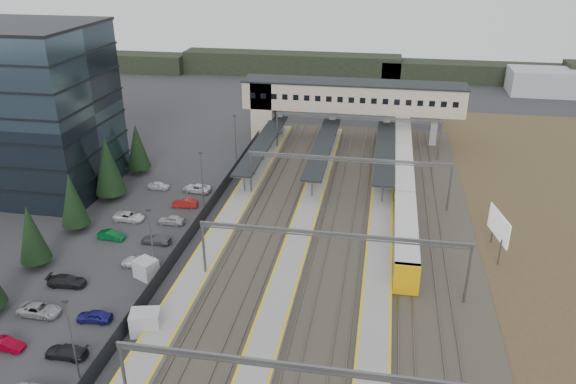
% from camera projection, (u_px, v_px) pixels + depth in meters
% --- Properties ---
extents(ground, '(220.00, 220.00, 0.00)m').
position_uv_depth(ground, '(241.00, 245.00, 69.87)').
color(ground, '#2B2B2D').
rests_on(ground, ground).
extents(office_building, '(24.30, 18.30, 24.30)m').
position_uv_depth(office_building, '(18.00, 109.00, 81.31)').
color(office_building, '#31434D').
rests_on(office_building, ground).
extents(conifer_row, '(4.42, 49.82, 9.50)m').
position_uv_depth(conifer_row, '(55.00, 210.00, 67.90)').
color(conifer_row, black).
rests_on(conifer_row, ground).
extents(car_park, '(10.56, 44.70, 1.29)m').
position_uv_depth(car_park, '(113.00, 265.00, 64.43)').
color(car_park, '#B6B6BA').
rests_on(car_park, ground).
extents(lampposts, '(0.50, 53.25, 8.07)m').
position_uv_depth(lampposts, '(180.00, 204.00, 70.47)').
color(lampposts, '#5E6063').
rests_on(lampposts, ground).
extents(fence, '(0.08, 90.00, 2.00)m').
position_uv_depth(fence, '(203.00, 216.00, 74.97)').
color(fence, '#26282B').
rests_on(fence, ground).
extents(relay_cabin_near, '(3.23, 2.68, 2.35)m').
position_uv_depth(relay_cabin_near, '(146.00, 322.00, 53.90)').
color(relay_cabin_near, '#A5A6AA').
rests_on(relay_cabin_near, ground).
extents(relay_cabin_far, '(2.94, 2.75, 2.15)m').
position_uv_depth(relay_cabin_far, '(146.00, 269.00, 62.81)').
color(relay_cabin_far, '#A5A6AA').
rests_on(relay_cabin_far, ground).
extents(rail_corridor, '(34.00, 90.00, 0.92)m').
position_uv_depth(rail_corridor, '(320.00, 230.00, 72.75)').
color(rail_corridor, '#3C3930').
rests_on(rail_corridor, ground).
extents(canopies, '(23.10, 30.00, 3.28)m').
position_uv_depth(canopies, '(323.00, 146.00, 91.35)').
color(canopies, black).
rests_on(canopies, ground).
extents(footbridge, '(40.40, 6.40, 11.20)m').
position_uv_depth(footbridge, '(337.00, 99.00, 103.03)').
color(footbridge, tan).
rests_on(footbridge, ground).
extents(gantries, '(28.40, 62.28, 7.17)m').
position_uv_depth(gantries, '(341.00, 198.00, 68.17)').
color(gantries, '#5E6063').
rests_on(gantries, ground).
extents(train, '(2.77, 57.82, 3.48)m').
position_uv_depth(train, '(404.00, 177.00, 84.59)').
color(train, silver).
rests_on(train, ground).
extents(billboard, '(1.38, 6.16, 5.37)m').
position_uv_depth(billboard, '(499.00, 227.00, 66.45)').
color(billboard, '#5E6063').
rests_on(billboard, ground).
extents(treeline_far, '(170.00, 19.00, 7.00)m').
position_uv_depth(treeline_far, '(416.00, 71.00, 147.62)').
color(treeline_far, black).
rests_on(treeline_far, ground).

